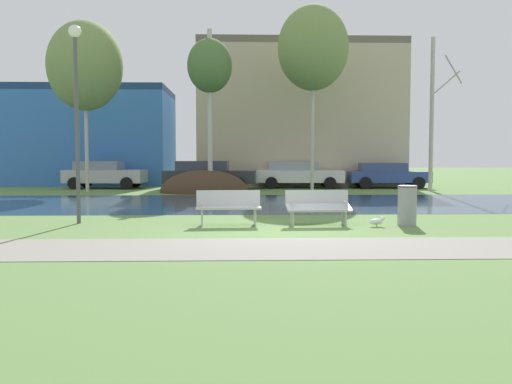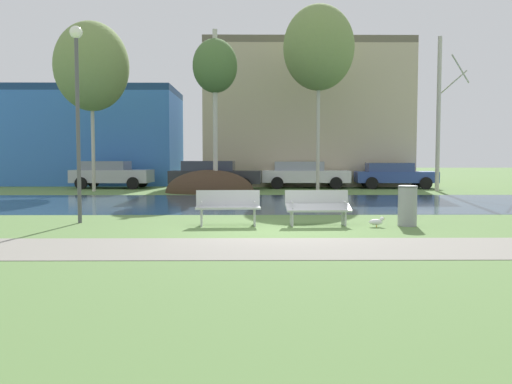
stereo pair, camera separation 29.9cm
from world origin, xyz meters
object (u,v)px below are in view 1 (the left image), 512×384
at_px(streetlamp, 76,91).
at_px(parked_sedan_second_dark, 208,174).
at_px(trash_bin, 407,205).
at_px(parked_hatch_third_white, 298,174).
at_px(bench_right, 318,206).
at_px(bench_left, 229,207).
at_px(seagull, 377,221).
at_px(parked_wagon_fourth_blue, 387,175).
at_px(parked_van_nearest_silver, 104,174).

distance_m(streetlamp, parked_sedan_second_dark, 14.81).
bearing_deg(trash_bin, parked_hatch_third_white, 93.47).
xyz_separation_m(bench_right, streetlamp, (-6.10, 0.56, 2.91)).
relative_size(bench_left, bench_right, 1.00).
height_order(trash_bin, parked_sedan_second_dark, parked_sedan_second_dark).
bearing_deg(parked_hatch_third_white, seagull, -89.39).
bearing_deg(bench_left, parked_wagon_fourth_blue, 62.29).
distance_m(streetlamp, parked_van_nearest_silver, 15.89).
height_order(bench_right, trash_bin, trash_bin).
bearing_deg(parked_hatch_third_white, parked_sedan_second_dark, -167.42).
bearing_deg(trash_bin, streetlamp, 175.21).
xyz_separation_m(trash_bin, parked_sedan_second_dark, (-5.79, 15.05, 0.27)).
height_order(parked_sedan_second_dark, parked_hatch_third_white, parked_sedan_second_dark).
xyz_separation_m(bench_left, bench_right, (2.24, 0.00, 0.00)).
relative_size(bench_right, seagull, 4.03).
bearing_deg(parked_sedan_second_dark, parked_van_nearest_silver, 169.85).
xyz_separation_m(bench_left, trash_bin, (4.44, -0.13, 0.05)).
bearing_deg(trash_bin, parked_wagon_fourth_blue, 76.44).
xyz_separation_m(bench_right, parked_wagon_fourth_blue, (6.04, 15.75, 0.26)).
xyz_separation_m(parked_sedan_second_dark, parked_wagon_fourth_blue, (9.62, 0.83, -0.05)).
relative_size(streetlamp, parked_van_nearest_silver, 1.18).
bearing_deg(seagull, parked_van_nearest_silver, 123.08).
relative_size(seagull, streetlamp, 0.08).
xyz_separation_m(streetlamp, parked_sedan_second_dark, (2.51, 14.36, -2.60)).
bearing_deg(parked_hatch_third_white, parked_van_nearest_silver, -179.62).
height_order(trash_bin, parked_hatch_third_white, parked_hatch_third_white).
height_order(bench_right, parked_hatch_third_white, parked_hatch_third_white).
bearing_deg(bench_left, parked_van_nearest_silver, 113.61).
bearing_deg(parked_sedan_second_dark, trash_bin, -68.96).
bearing_deg(parked_sedan_second_dark, bench_left, -84.84).
relative_size(streetlamp, parked_hatch_third_white, 1.05).
height_order(bench_left, bench_right, same).
height_order(parked_van_nearest_silver, parked_hatch_third_white, parked_van_nearest_silver).
relative_size(streetlamp, parked_sedan_second_dark, 1.04).
distance_m(parked_van_nearest_silver, parked_hatch_third_white, 10.43).
bearing_deg(seagull, bench_left, 174.63).
bearing_deg(trash_bin, parked_sedan_second_dark, 111.04).
height_order(trash_bin, parked_wagon_fourth_blue, parked_wagon_fourth_blue).
height_order(seagull, streetlamp, streetlamp).
distance_m(bench_right, trash_bin, 2.21).
bearing_deg(parked_sedan_second_dark, seagull, -71.91).
relative_size(bench_right, parked_sedan_second_dark, 0.34).
bearing_deg(streetlamp, parked_hatch_third_white, 64.61).
distance_m(bench_right, parked_sedan_second_dark, 15.35).
height_order(streetlamp, parked_hatch_third_white, streetlamp).
bearing_deg(parked_sedan_second_dark, bench_right, -76.50).
bearing_deg(seagull, trash_bin, 14.73).
height_order(seagull, parked_van_nearest_silver, parked_van_nearest_silver).
bearing_deg(parked_wagon_fourth_blue, parked_hatch_third_white, 177.07).
distance_m(trash_bin, parked_wagon_fourth_blue, 16.34).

